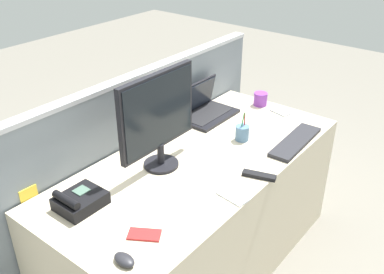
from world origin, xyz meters
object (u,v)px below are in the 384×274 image
object	(u,v)px
desktop_monitor	(158,116)
keyboard_main	(295,142)
cell_phone_silver_slab	(280,112)
tv_remote	(259,175)
desk_phone	(79,201)
computer_mouse_right_hand	(124,260)
cell_phone_white_slab	(233,197)
pen_cup	(242,133)
cell_phone_red_case	(144,234)
laptop	(203,108)
coffee_mug	(261,99)

from	to	relation	value
desktop_monitor	keyboard_main	world-z (taller)	desktop_monitor
cell_phone_silver_slab	tv_remote	xyz separation A→B (m)	(-0.74, -0.28, 0.01)
desk_phone	cell_phone_silver_slab	bearing A→B (deg)	-9.14
keyboard_main	cell_phone_silver_slab	bearing A→B (deg)	38.10
computer_mouse_right_hand	cell_phone_white_slab	bearing A→B (deg)	-4.49
desk_phone	cell_phone_silver_slab	size ratio (longest dim) A/B	1.62
desk_phone	pen_cup	xyz separation A→B (m)	(0.99, -0.23, 0.01)
cell_phone_white_slab	tv_remote	world-z (taller)	tv_remote
pen_cup	cell_phone_silver_slab	world-z (taller)	pen_cup
computer_mouse_right_hand	tv_remote	world-z (taller)	computer_mouse_right_hand
cell_phone_red_case	laptop	bearing A→B (deg)	-7.05
laptop	cell_phone_silver_slab	size ratio (longest dim) A/B	2.93
desk_phone	pen_cup	bearing A→B (deg)	-13.33
keyboard_main	pen_cup	size ratio (longest dim) A/B	2.56
keyboard_main	cell_phone_silver_slab	distance (m)	0.41
keyboard_main	coffee_mug	bearing A→B (deg)	49.85
pen_cup	cell_phone_red_case	world-z (taller)	pen_cup
desktop_monitor	desk_phone	world-z (taller)	desktop_monitor
keyboard_main	coffee_mug	world-z (taller)	coffee_mug
desktop_monitor	coffee_mug	distance (m)	1.02
keyboard_main	coffee_mug	xyz separation A→B (m)	(0.34, 0.43, 0.03)
keyboard_main	pen_cup	distance (m)	0.31
computer_mouse_right_hand	tv_remote	xyz separation A→B (m)	(0.83, -0.10, -0.01)
cell_phone_silver_slab	cell_phone_white_slab	world-z (taller)	same
laptop	keyboard_main	world-z (taller)	laptop
cell_phone_white_slab	computer_mouse_right_hand	bearing A→B (deg)	178.89
keyboard_main	pen_cup	xyz separation A→B (m)	(-0.15, 0.26, 0.03)
desk_phone	coffee_mug	xyz separation A→B (m)	(1.48, -0.07, 0.01)
keyboard_main	computer_mouse_right_hand	xyz separation A→B (m)	(-1.26, 0.09, 0.01)
pen_cup	cell_phone_red_case	size ratio (longest dim) A/B	1.29
cell_phone_red_case	tv_remote	world-z (taller)	tv_remote
coffee_mug	keyboard_main	bearing A→B (deg)	-127.90
pen_cup	cell_phone_white_slab	xyz separation A→B (m)	(-0.50, -0.27, -0.04)
cell_phone_silver_slab	coffee_mug	distance (m)	0.17
cell_phone_white_slab	desk_phone	bearing A→B (deg)	141.89
pen_cup	desktop_monitor	bearing A→B (deg)	159.20
cell_phone_red_case	coffee_mug	bearing A→B (deg)	-20.56
cell_phone_silver_slab	cell_phone_white_slab	xyz separation A→B (m)	(-0.97, -0.27, 0.00)
cell_phone_red_case	desktop_monitor	bearing A→B (deg)	3.15
desk_phone	cell_phone_red_case	world-z (taller)	desk_phone
desk_phone	cell_phone_silver_slab	xyz separation A→B (m)	(1.46, -0.23, -0.03)
desk_phone	cell_phone_silver_slab	world-z (taller)	desk_phone
desk_phone	computer_mouse_right_hand	xyz separation A→B (m)	(-0.12, -0.41, -0.02)
coffee_mug	pen_cup	bearing A→B (deg)	-161.22
cell_phone_white_slab	tv_remote	bearing A→B (deg)	5.13
laptop	computer_mouse_right_hand	xyz separation A→B (m)	(-1.23, -0.55, -0.04)
pen_cup	coffee_mug	bearing A→B (deg)	18.78
pen_cup	cell_phone_red_case	distance (m)	0.96
desktop_monitor	keyboard_main	xyz separation A→B (m)	(0.65, -0.45, -0.28)
desktop_monitor	cell_phone_white_slab	world-z (taller)	desktop_monitor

